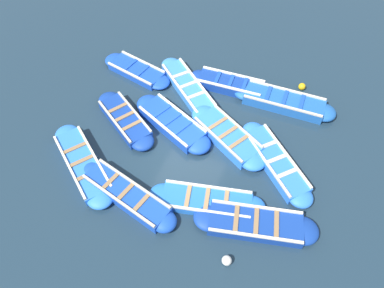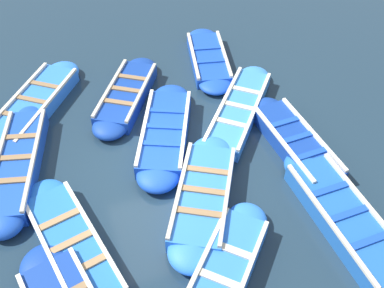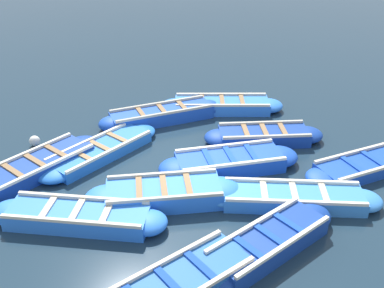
% 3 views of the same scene
% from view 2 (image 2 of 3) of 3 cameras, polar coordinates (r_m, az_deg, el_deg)
% --- Properties ---
extents(ground_plane, '(120.00, 120.00, 0.00)m').
position_cam_2_polar(ground_plane, '(10.06, -4.23, -2.90)').
color(ground_plane, '#1C303F').
extents(boat_centre, '(3.28, 2.49, 0.42)m').
position_cam_2_polar(boat_centre, '(11.72, -8.31, 6.14)').
color(boat_centre, navy).
rests_on(boat_centre, ground).
extents(boat_alongside, '(3.54, 3.13, 0.38)m').
position_cam_2_polar(boat_alongside, '(11.22, 5.93, 4.18)').
color(boat_alongside, '#3884E0').
rests_on(boat_alongside, ground).
extents(boat_inner_gap, '(3.86, 1.73, 0.35)m').
position_cam_2_polar(boat_inner_gap, '(8.90, -14.90, -12.47)').
color(boat_inner_gap, blue).
rests_on(boat_inner_gap, ground).
extents(boat_mid_row, '(3.96, 1.69, 0.46)m').
position_cam_2_polar(boat_mid_row, '(10.53, -21.16, -2.38)').
color(boat_mid_row, '#1947B7').
rests_on(boat_mid_row, ground).
extents(boat_far_corner, '(3.67, 3.02, 0.42)m').
position_cam_2_polar(boat_far_corner, '(11.97, -19.46, 4.63)').
color(boat_far_corner, blue).
rests_on(boat_far_corner, ground).
extents(boat_end_of_row, '(3.69, 2.30, 0.45)m').
position_cam_2_polar(boat_end_of_row, '(10.54, -3.44, 1.39)').
color(boat_end_of_row, '#1947B7').
rests_on(boat_end_of_row, ground).
extents(boat_broadside, '(3.34, 3.20, 0.42)m').
position_cam_2_polar(boat_broadside, '(8.21, 3.43, -17.39)').
color(boat_broadside, blue).
rests_on(boat_broadside, ground).
extents(boat_near_quay, '(3.35, 1.54, 0.36)m').
position_cam_2_polar(boat_near_quay, '(12.98, 2.11, 10.72)').
color(boat_near_quay, '#1947B7').
rests_on(boat_near_quay, ground).
extents(boat_outer_right, '(3.57, 2.55, 0.47)m').
position_cam_2_polar(boat_outer_right, '(9.22, 1.45, -6.76)').
color(boat_outer_right, blue).
rests_on(boat_outer_right, ground).
extents(boat_tucked, '(4.00, 1.07, 0.46)m').
position_cam_2_polar(boat_tucked, '(9.38, 18.97, -9.13)').
color(boat_tucked, '#1E59AD').
rests_on(boat_tucked, ground).
extents(boat_bow_out, '(3.50, 1.01, 0.45)m').
position_cam_2_polar(boat_bow_out, '(10.53, 13.07, 0.02)').
color(boat_bow_out, navy).
rests_on(boat_bow_out, ground).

